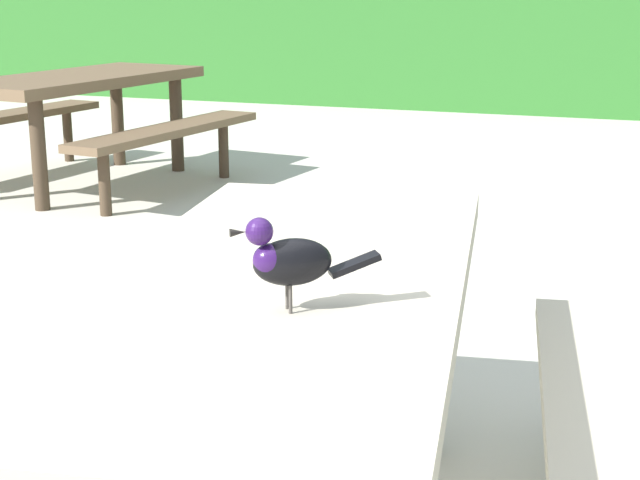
# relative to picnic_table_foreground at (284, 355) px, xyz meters

# --- Properties ---
(picnic_table_foreground) EXTENTS (1.93, 1.95, 0.74)m
(picnic_table_foreground) POSITION_rel_picnic_table_foreground_xyz_m (0.00, 0.00, 0.00)
(picnic_table_foreground) COLOR #B2A893
(picnic_table_foreground) RESTS_ON ground
(bird_grackle) EXTENTS (0.25, 0.18, 0.18)m
(bird_grackle) POSITION_rel_picnic_table_foreground_xyz_m (0.10, -0.22, 0.29)
(bird_grackle) COLOR black
(bird_grackle) RESTS_ON picnic_table_foreground
(picnic_table_mid_left) EXTENTS (1.88, 1.91, 0.74)m
(picnic_table_mid_left) POSITION_rel_picnic_table_foreground_xyz_m (-2.95, 3.71, 0.00)
(picnic_table_mid_left) COLOR brown
(picnic_table_mid_left) RESTS_ON ground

